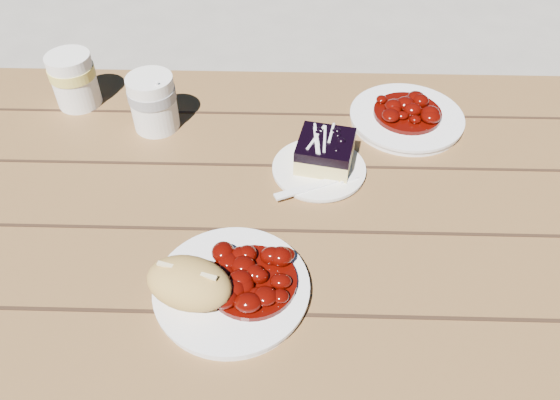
{
  "coord_description": "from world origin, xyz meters",
  "views": [
    {
      "loc": [
        0.24,
        -0.67,
        1.41
      ],
      "look_at": [
        0.23,
        -0.07,
        0.81
      ],
      "focal_mm": 35.0,
      "sensor_mm": 36.0,
      "label": 1
    }
  ],
  "objects_px": {
    "bread_roll": "(189,283)",
    "blueberry_cake": "(325,151)",
    "dessert_plate": "(319,170)",
    "picnic_table": "(165,253)",
    "main_plate": "(232,289)",
    "second_cup": "(74,80)",
    "second_plate": "(406,118)",
    "coffee_cup": "(153,103)"
  },
  "relations": [
    {
      "from": "blueberry_cake",
      "to": "second_cup",
      "type": "relative_size",
      "value": 1.03
    },
    {
      "from": "picnic_table",
      "to": "second_plate",
      "type": "relative_size",
      "value": 9.08
    },
    {
      "from": "bread_roll",
      "to": "second_cup",
      "type": "bearing_deg",
      "value": 121.79
    },
    {
      "from": "bread_roll",
      "to": "picnic_table",
      "type": "bearing_deg",
      "value": 115.06
    },
    {
      "from": "picnic_table",
      "to": "main_plate",
      "type": "distance_m",
      "value": 0.31
    },
    {
      "from": "coffee_cup",
      "to": "second_cup",
      "type": "distance_m",
      "value": 0.19
    },
    {
      "from": "bread_roll",
      "to": "dessert_plate",
      "type": "xyz_separation_m",
      "value": [
        0.19,
        0.29,
        -0.04
      ]
    },
    {
      "from": "bread_roll",
      "to": "second_plate",
      "type": "relative_size",
      "value": 0.56
    },
    {
      "from": "picnic_table",
      "to": "dessert_plate",
      "type": "distance_m",
      "value": 0.34
    },
    {
      "from": "main_plate",
      "to": "second_plate",
      "type": "height_order",
      "value": "same"
    },
    {
      "from": "main_plate",
      "to": "second_plate",
      "type": "bearing_deg",
      "value": 53.68
    },
    {
      "from": "picnic_table",
      "to": "blueberry_cake",
      "type": "xyz_separation_m",
      "value": [
        0.3,
        0.08,
        0.2
      ]
    },
    {
      "from": "second_plate",
      "to": "second_cup",
      "type": "distance_m",
      "value": 0.68
    },
    {
      "from": "main_plate",
      "to": "bread_roll",
      "type": "relative_size",
      "value": 1.79
    },
    {
      "from": "second_plate",
      "to": "coffee_cup",
      "type": "bearing_deg",
      "value": -176.93
    },
    {
      "from": "blueberry_cake",
      "to": "second_plate",
      "type": "height_order",
      "value": "blueberry_cake"
    },
    {
      "from": "picnic_table",
      "to": "coffee_cup",
      "type": "distance_m",
      "value": 0.29
    },
    {
      "from": "picnic_table",
      "to": "second_cup",
      "type": "height_order",
      "value": "second_cup"
    },
    {
      "from": "bread_roll",
      "to": "dessert_plate",
      "type": "relative_size",
      "value": 0.76
    },
    {
      "from": "picnic_table",
      "to": "bread_roll",
      "type": "xyz_separation_m",
      "value": [
        0.1,
        -0.22,
        0.21
      ]
    },
    {
      "from": "main_plate",
      "to": "second_cup",
      "type": "relative_size",
      "value": 2.01
    },
    {
      "from": "main_plate",
      "to": "second_plate",
      "type": "distance_m",
      "value": 0.53
    },
    {
      "from": "main_plate",
      "to": "second_cup",
      "type": "xyz_separation_m",
      "value": [
        -0.36,
        0.47,
        0.05
      ]
    },
    {
      "from": "blueberry_cake",
      "to": "coffee_cup",
      "type": "xyz_separation_m",
      "value": [
        -0.33,
        0.11,
        0.02
      ]
    },
    {
      "from": "picnic_table",
      "to": "bread_roll",
      "type": "distance_m",
      "value": 0.32
    },
    {
      "from": "blueberry_cake",
      "to": "coffee_cup",
      "type": "bearing_deg",
      "value": 172.53
    },
    {
      "from": "dessert_plate",
      "to": "coffee_cup",
      "type": "xyz_separation_m",
      "value": [
        -0.32,
        0.13,
        0.05
      ]
    },
    {
      "from": "picnic_table",
      "to": "second_cup",
      "type": "bearing_deg",
      "value": 126.74
    },
    {
      "from": "blueberry_cake",
      "to": "second_plate",
      "type": "xyz_separation_m",
      "value": [
        0.17,
        0.14,
        -0.03
      ]
    },
    {
      "from": "picnic_table",
      "to": "main_plate",
      "type": "relative_size",
      "value": 8.99
    },
    {
      "from": "picnic_table",
      "to": "dessert_plate",
      "type": "relative_size",
      "value": 12.26
    },
    {
      "from": "dessert_plate",
      "to": "second_cup",
      "type": "xyz_separation_m",
      "value": [
        -0.49,
        0.2,
        0.05
      ]
    },
    {
      "from": "main_plate",
      "to": "second_cup",
      "type": "bearing_deg",
      "value": 127.33
    },
    {
      "from": "bread_roll",
      "to": "blueberry_cake",
      "type": "height_order",
      "value": "bread_roll"
    },
    {
      "from": "coffee_cup",
      "to": "second_cup",
      "type": "bearing_deg",
      "value": 157.16
    },
    {
      "from": "main_plate",
      "to": "dessert_plate",
      "type": "distance_m",
      "value": 0.3
    },
    {
      "from": "bread_roll",
      "to": "main_plate",
      "type": "bearing_deg",
      "value": 19.98
    },
    {
      "from": "main_plate",
      "to": "second_plate",
      "type": "xyz_separation_m",
      "value": [
        0.31,
        0.42,
        0.0
      ]
    },
    {
      "from": "bread_roll",
      "to": "blueberry_cake",
      "type": "bearing_deg",
      "value": 56.84
    },
    {
      "from": "blueberry_cake",
      "to": "coffee_cup",
      "type": "distance_m",
      "value": 0.35
    },
    {
      "from": "second_cup",
      "to": "main_plate",
      "type": "bearing_deg",
      "value": -52.67
    },
    {
      "from": "bread_roll",
      "to": "dessert_plate",
      "type": "height_order",
      "value": "bread_roll"
    }
  ]
}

